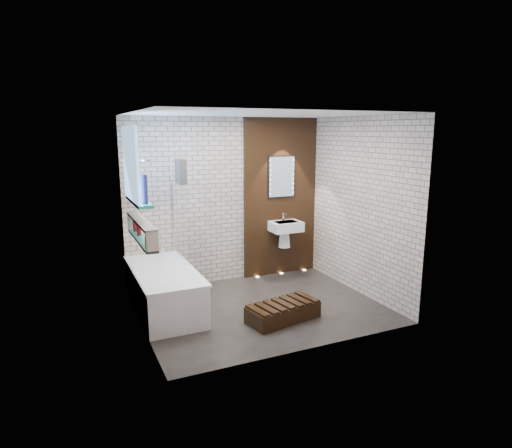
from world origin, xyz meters
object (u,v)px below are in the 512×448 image
bathtub (164,290)px  walnut_step (283,312)px  led_mirror (282,177)px  bath_screen (179,210)px  washbasin (285,230)px

bathtub → walnut_step: bearing=-35.6°
led_mirror → walnut_step: (-0.86, -1.72, -1.55)m
bath_screen → washbasin: (1.82, 0.18, -0.49)m
bathtub → led_mirror: led_mirror is taller
bath_screen → washbasin: bearing=5.8°
washbasin → led_mirror: size_ratio=0.83×
bathtub → bath_screen: bearing=51.1°
bathtub → walnut_step: size_ratio=1.85×
bath_screen → walnut_step: (0.96, -1.38, -1.18)m
led_mirror → walnut_step: size_ratio=0.75×
bath_screen → bathtub: bearing=-128.9°
bath_screen → led_mirror: bearing=10.7°
led_mirror → bath_screen: bearing=-169.3°
bathtub → walnut_step: 1.63m
washbasin → walnut_step: washbasin is taller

